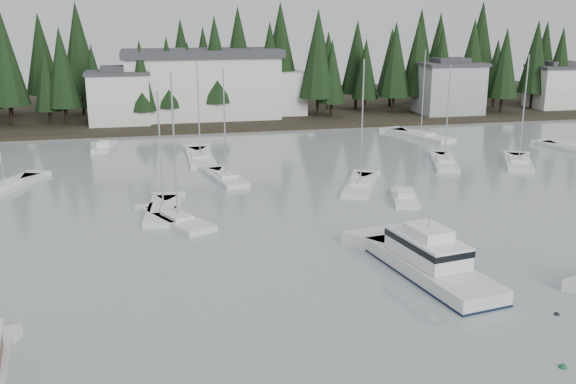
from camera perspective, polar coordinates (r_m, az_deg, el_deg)
name	(u,v)px	position (r m, az deg, el deg)	size (l,w,h in m)	color
far_shore_land	(223,107)	(121.51, -5.77, 7.53)	(240.00, 54.00, 1.00)	black
conifer_treeline	(231,116)	(110.71, -5.08, 6.76)	(200.00, 22.00, 20.00)	black
house_west	(119,96)	(102.35, -14.77, 8.22)	(9.54, 7.42, 8.75)	silver
house_east_a	(449,87)	(112.85, 14.09, 9.04)	(10.60, 8.48, 9.25)	#999EA0
house_east_b	(557,86)	(125.82, 22.80, 8.71)	(9.54, 7.42, 8.25)	silver
harbor_inn	(215,84)	(106.02, -6.51, 9.48)	(29.50, 11.50, 10.90)	silver
cabin_cruiser_center	(430,264)	(44.11, 12.48, -6.27)	(5.58, 12.19, 5.05)	silver
sailboat_1	(5,190)	(69.32, -23.89, 0.19)	(6.30, 10.77, 14.81)	silver
sailboat_2	(421,137)	(92.84, 11.72, 4.82)	(6.50, 11.05, 12.66)	silver
sailboat_3	(200,159)	(77.73, -7.79, 2.93)	(3.06, 10.85, 12.16)	silver
sailboat_5	(164,213)	(57.25, -10.99, -1.81)	(3.70, 8.62, 11.20)	silver
sailboat_8	(226,179)	(67.73, -5.53, 1.13)	(4.12, 8.50, 12.07)	silver
sailboat_9	(444,164)	(76.74, 13.72, 2.47)	(5.40, 9.51, 11.89)	silver
sailboat_10	(360,187)	(64.89, 6.44, 0.46)	(6.26, 9.35, 13.24)	silver
sailboat_11	(518,164)	(79.10, 19.80, 2.38)	(6.43, 8.88, 13.06)	silver
sailboat_12	(178,221)	(54.64, -9.77, -2.58)	(5.99, 8.61, 13.00)	silver
runabout_1	(405,200)	(60.74, 10.35, -0.69)	(3.70, 5.99, 1.42)	silver
runabout_3	(104,148)	(85.99, -16.01, 3.74)	(3.05, 6.25, 1.42)	silver
mooring_buoy_green	(563,368)	(35.60, 23.23, -14.15)	(0.41, 0.41, 0.41)	#145933
mooring_buoy_dark	(557,315)	(41.07, 22.78, -10.02)	(0.33, 0.33, 0.33)	black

